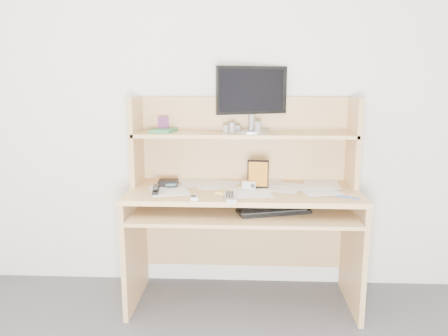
{
  "coord_description": "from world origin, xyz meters",
  "views": [
    {
      "loc": [
        0.0,
        -1.11,
        1.39
      ],
      "look_at": [
        -0.12,
        1.43,
        0.89
      ],
      "focal_mm": 35.0,
      "sensor_mm": 36.0,
      "label": 1
    }
  ],
  "objects_px": {
    "keyboard": "(274,211)",
    "tv_remote": "(230,197)",
    "desk": "(243,195)",
    "monitor": "(252,97)",
    "game_case": "(258,174)"
  },
  "relations": [
    {
      "from": "keyboard",
      "to": "game_case",
      "type": "height_order",
      "value": "game_case"
    },
    {
      "from": "keyboard",
      "to": "tv_remote",
      "type": "xyz_separation_m",
      "value": [
        -0.25,
        -0.09,
        0.1
      ]
    },
    {
      "from": "desk",
      "to": "monitor",
      "type": "height_order",
      "value": "monitor"
    },
    {
      "from": "game_case",
      "to": "monitor",
      "type": "xyz_separation_m",
      "value": [
        -0.04,
        0.18,
        0.45
      ]
    },
    {
      "from": "game_case",
      "to": "tv_remote",
      "type": "bearing_deg",
      "value": -120.41
    },
    {
      "from": "monitor",
      "to": "tv_remote",
      "type": "bearing_deg",
      "value": -130.09
    },
    {
      "from": "keyboard",
      "to": "tv_remote",
      "type": "bearing_deg",
      "value": -176.0
    },
    {
      "from": "tv_remote",
      "to": "game_case",
      "type": "bearing_deg",
      "value": 49.0
    },
    {
      "from": "game_case",
      "to": "desk",
      "type": "bearing_deg",
      "value": 140.1
    },
    {
      "from": "desk",
      "to": "monitor",
      "type": "bearing_deg",
      "value": 62.39
    },
    {
      "from": "keyboard",
      "to": "desk",
      "type": "bearing_deg",
      "value": 110.36
    },
    {
      "from": "tv_remote",
      "to": "keyboard",
      "type": "bearing_deg",
      "value": 12.49
    },
    {
      "from": "keyboard",
      "to": "tv_remote",
      "type": "height_order",
      "value": "tv_remote"
    },
    {
      "from": "game_case",
      "to": "monitor",
      "type": "relative_size",
      "value": 0.4
    },
    {
      "from": "tv_remote",
      "to": "desk",
      "type": "bearing_deg",
      "value": 69.6
    }
  ]
}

